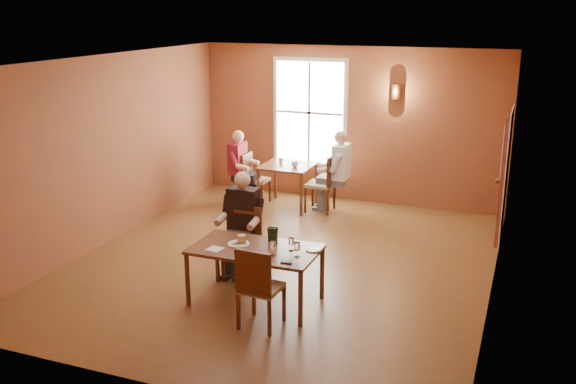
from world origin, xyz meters
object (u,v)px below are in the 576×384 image
(chair_diner_white, at_px, (320,183))
(diner_white, at_px, (322,173))
(diner_main, at_px, (240,231))
(main_table, at_px, (256,275))
(chair_diner_main, at_px, (242,244))
(second_table, at_px, (288,186))
(chair_empty, at_px, (261,286))
(chair_diner_maroon, at_px, (256,179))
(diner_maroon, at_px, (255,169))

(chair_diner_white, relative_size, diner_white, 0.73)
(diner_main, xyz_separation_m, chair_diner_white, (0.05, 3.37, -0.17))
(diner_white, bearing_deg, chair_diner_white, 90.00)
(main_table, xyz_separation_m, chair_diner_main, (-0.50, 0.65, 0.12))
(chair_diner_main, height_order, second_table, chair_diner_main)
(chair_diner_main, xyz_separation_m, second_table, (-0.60, 3.34, -0.09))
(main_table, distance_m, chair_diner_white, 4.02)
(second_table, bearing_deg, chair_diner_white, 0.00)
(chair_empty, relative_size, diner_white, 0.70)
(second_table, xyz_separation_m, chair_diner_maroon, (-0.65, 0.00, 0.08))
(diner_main, relative_size, second_table, 1.52)
(chair_diner_main, bearing_deg, main_table, 127.57)
(diner_white, bearing_deg, chair_diner_main, 178.57)
(second_table, distance_m, chair_diner_white, 0.66)
(chair_empty, relative_size, chair_diner_white, 0.95)
(second_table, distance_m, diner_white, 0.75)
(chair_diner_white, xyz_separation_m, diner_maroon, (-1.33, 0.00, 0.15))
(chair_empty, bearing_deg, diner_maroon, 117.85)
(main_table, relative_size, diner_maroon, 1.16)
(main_table, bearing_deg, diner_maroon, 113.98)
(chair_diner_main, relative_size, chair_empty, 0.97)
(chair_diner_white, bearing_deg, second_table, 90.00)
(main_table, distance_m, second_table, 4.14)
(diner_white, height_order, diner_maroon, diner_white)
(second_table, bearing_deg, chair_diner_main, -79.89)
(diner_main, height_order, diner_maroon, diner_main)
(chair_diner_main, height_order, chair_empty, chair_empty)
(chair_diner_main, height_order, chair_diner_maroon, chair_diner_main)
(diner_main, bearing_deg, second_table, -79.97)
(chair_diner_main, bearing_deg, diner_white, -91.43)
(diner_maroon, bearing_deg, chair_empty, 24.74)
(chair_diner_main, height_order, chair_diner_white, chair_diner_white)
(chair_empty, distance_m, second_table, 4.76)
(diner_main, height_order, diner_white, diner_white)
(main_table, bearing_deg, diner_main, 128.88)
(chair_diner_maroon, distance_m, diner_maroon, 0.20)
(chair_diner_main, height_order, diner_main, diner_main)
(chair_empty, relative_size, diner_maroon, 0.74)
(main_table, relative_size, chair_empty, 1.57)
(chair_empty, bearing_deg, chair_diner_white, 102.65)
(diner_maroon, bearing_deg, chair_diner_main, 20.89)
(diner_white, distance_m, chair_diner_maroon, 1.35)
(diner_main, height_order, chair_diner_maroon, diner_main)
(chair_diner_white, bearing_deg, chair_diner_maroon, 90.00)
(chair_empty, bearing_deg, diner_white, 102.28)
(main_table, relative_size, chair_diner_maroon, 1.64)
(chair_diner_main, relative_size, diner_main, 0.70)
(chair_diner_white, bearing_deg, chair_empty, -170.47)
(main_table, distance_m, chair_diner_maroon, 4.36)
(main_table, height_order, second_table, second_table)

